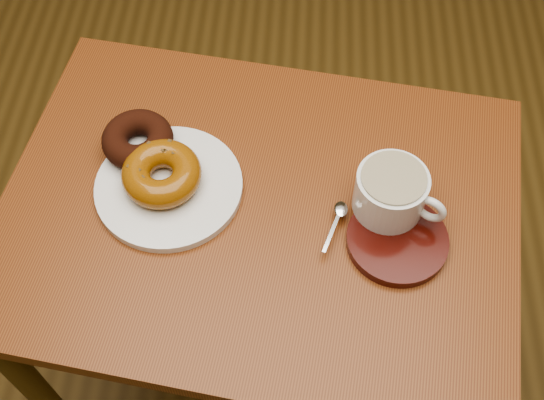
# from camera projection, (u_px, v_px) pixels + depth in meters

# --- Properties ---
(ground) EXTENTS (6.00, 6.00, 0.00)m
(ground) POSITION_uv_depth(u_px,v_px,m) (309.00, 297.00, 1.68)
(ground) COLOR brown
(ground) RESTS_ON ground
(cafe_table) EXTENTS (0.82, 0.66, 0.70)m
(cafe_table) POSITION_uv_depth(u_px,v_px,m) (259.00, 245.00, 1.08)
(cafe_table) COLOR brown
(cafe_table) RESTS_ON ground
(donut_plate) EXTENTS (0.29, 0.29, 0.01)m
(donut_plate) POSITION_uv_depth(u_px,v_px,m) (169.00, 187.00, 1.00)
(donut_plate) COLOR white
(donut_plate) RESTS_ON cafe_table
(donut_cinnamon) EXTENTS (0.15, 0.15, 0.04)m
(donut_cinnamon) POSITION_uv_depth(u_px,v_px,m) (138.00, 140.00, 1.02)
(donut_cinnamon) COLOR black
(donut_cinnamon) RESTS_ON donut_plate
(donut_caramel) EXTENTS (0.14, 0.14, 0.04)m
(donut_caramel) POSITION_uv_depth(u_px,v_px,m) (162.00, 174.00, 0.98)
(donut_caramel) COLOR #8D510F
(donut_caramel) RESTS_ON donut_plate
(saucer) EXTENTS (0.18, 0.18, 0.02)m
(saucer) POSITION_uv_depth(u_px,v_px,m) (397.00, 240.00, 0.95)
(saucer) COLOR #380C07
(saucer) RESTS_ON cafe_table
(coffee_cup) EXTENTS (0.13, 0.10, 0.07)m
(coffee_cup) POSITION_uv_depth(u_px,v_px,m) (392.00, 192.00, 0.94)
(coffee_cup) COLOR white
(coffee_cup) RESTS_ON saucer
(teaspoon) EXTENTS (0.04, 0.09, 0.01)m
(teaspoon) POSITION_uv_depth(u_px,v_px,m) (339.00, 214.00, 0.96)
(teaspoon) COLOR silver
(teaspoon) RESTS_ON saucer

